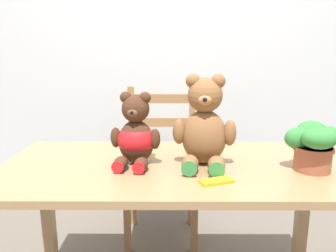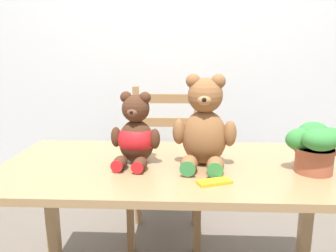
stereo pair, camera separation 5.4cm
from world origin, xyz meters
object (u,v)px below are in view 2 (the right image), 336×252
at_px(wooden_chair_behind, 166,166).
at_px(teddy_bear_right, 204,127).
at_px(teddy_bear_left, 136,135).
at_px(chocolate_bar, 214,182).
at_px(potted_plant, 314,145).

relative_size(wooden_chair_behind, teddy_bear_right, 2.56).
height_order(teddy_bear_left, teddy_bear_right, teddy_bear_right).
xyz_separation_m(teddy_bear_right, chocolate_bar, (0.03, -0.21, -0.16)).
height_order(wooden_chair_behind, chocolate_bar, wooden_chair_behind).
bearing_deg(potted_plant, teddy_bear_right, 169.74).
distance_m(wooden_chair_behind, chocolate_bar, 0.96).
bearing_deg(teddy_bear_left, teddy_bear_right, -173.08).
relative_size(wooden_chair_behind, potted_plant, 4.47).
relative_size(teddy_bear_right, potted_plant, 1.75).
distance_m(wooden_chair_behind, teddy_bear_left, 0.79).
bearing_deg(teddy_bear_right, chocolate_bar, 103.99).
bearing_deg(teddy_bear_right, potted_plant, 176.52).
bearing_deg(teddy_bear_left, chocolate_bar, 153.77).
height_order(wooden_chair_behind, potted_plant, wooden_chair_behind).
bearing_deg(teddy_bear_right, teddy_bear_left, 5.61).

